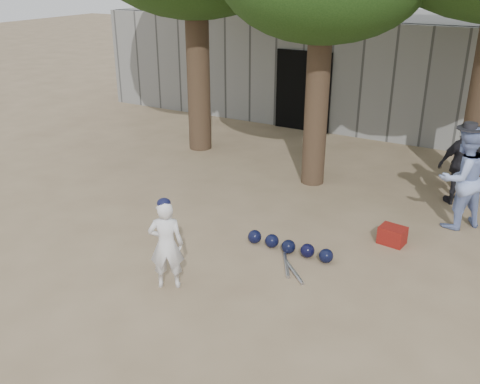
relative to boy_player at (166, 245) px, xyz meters
The scene contains 8 objects.
ground 0.97m from the boy_player, 116.57° to the left, with size 70.00×70.00×0.00m, color #937C5E.
boy_player is the anchor object (origin of this frame).
spectator_blue 5.28m from the boy_player, 51.06° to the left, with size 0.89×0.70×1.84m, color #92A8E2.
spectator_dark 6.08m from the boy_player, 58.47° to the left, with size 0.95×0.40×1.63m, color black.
red_bag 3.86m from the boy_player, 48.98° to the left, with size 0.42×0.32×0.30m, color maroon.
back_building 10.98m from the boy_player, 91.62° to the left, with size 16.00×5.24×3.00m.
helmet_row 2.16m from the boy_player, 57.36° to the left, with size 1.51×0.27×0.23m.
bat_pile 1.98m from the boy_player, 42.91° to the left, with size 0.66×0.72×0.06m.
Camera 1 is at (4.47, -5.92, 4.32)m, focal length 40.00 mm.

